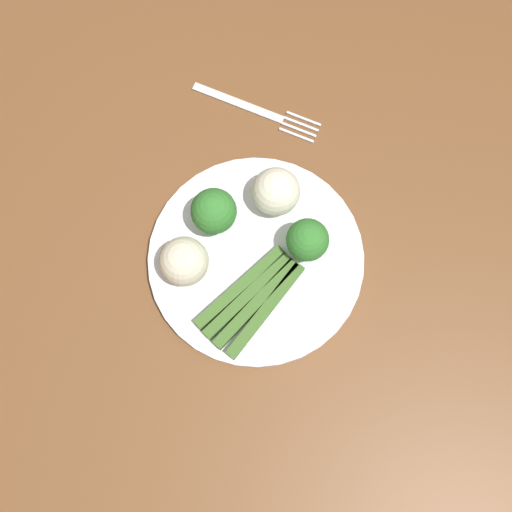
# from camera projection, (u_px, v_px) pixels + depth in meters

# --- Properties ---
(ground_plane) EXTENTS (6.00, 6.00, 0.02)m
(ground_plane) POSITION_uv_depth(u_px,v_px,m) (238.00, 322.00, 1.43)
(ground_plane) COLOR gray
(dining_table) EXTENTS (1.39, 1.00, 0.75)m
(dining_table) POSITION_uv_depth(u_px,v_px,m) (224.00, 244.00, 0.78)
(dining_table) COLOR brown
(dining_table) RESTS_ON ground_plane
(plate) EXTENTS (0.24, 0.24, 0.01)m
(plate) POSITION_uv_depth(u_px,v_px,m) (256.00, 259.00, 0.67)
(plate) COLOR white
(plate) RESTS_ON dining_table
(asparagus_bundle) EXTENTS (0.13, 0.09, 0.01)m
(asparagus_bundle) POSITION_uv_depth(u_px,v_px,m) (252.00, 299.00, 0.64)
(asparagus_bundle) COLOR #3D6626
(asparagus_bundle) RESTS_ON plate
(broccoli_back) EXTENTS (0.05, 0.05, 0.06)m
(broccoli_back) POSITION_uv_depth(u_px,v_px,m) (211.00, 210.00, 0.64)
(broccoli_back) COLOR #609E3D
(broccoli_back) RESTS_ON plate
(broccoli_left) EXTENTS (0.05, 0.05, 0.06)m
(broccoli_left) POSITION_uv_depth(u_px,v_px,m) (309.00, 237.00, 0.63)
(broccoli_left) COLOR #609E3D
(broccoli_left) RESTS_ON plate
(cauliflower_edge) EXTENTS (0.05, 0.05, 0.05)m
(cauliflower_edge) POSITION_uv_depth(u_px,v_px,m) (276.00, 192.00, 0.65)
(cauliflower_edge) COLOR silver
(cauliflower_edge) RESTS_ON plate
(cauliflower_front) EXTENTS (0.05, 0.05, 0.05)m
(cauliflower_front) POSITION_uv_depth(u_px,v_px,m) (184.00, 261.00, 0.63)
(cauliflower_front) COLOR beige
(cauliflower_front) RESTS_ON plate
(fork) EXTENTS (0.03, 0.17, 0.00)m
(fork) POSITION_uv_depth(u_px,v_px,m) (257.00, 111.00, 0.73)
(fork) COLOR silver
(fork) RESTS_ON dining_table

